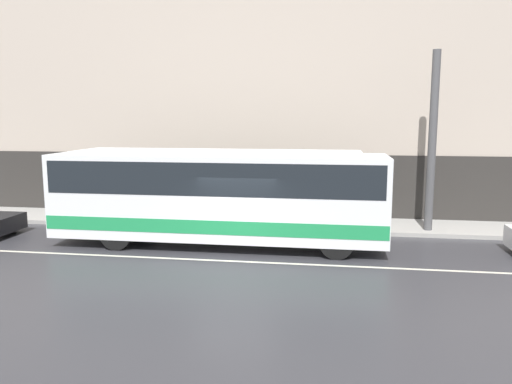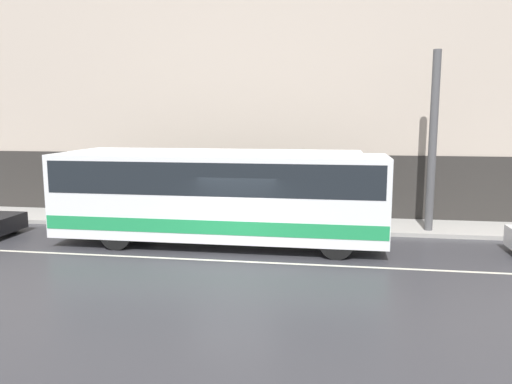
# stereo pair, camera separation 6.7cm
# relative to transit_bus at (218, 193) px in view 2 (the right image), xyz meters

# --- Properties ---
(ground_plane) EXTENTS (60.00, 60.00, 0.00)m
(ground_plane) POSITION_rel_transit_bus_xyz_m (0.89, -1.82, -1.84)
(ground_plane) COLOR #333338
(sidewalk) EXTENTS (60.00, 2.70, 0.16)m
(sidewalk) POSITION_rel_transit_bus_xyz_m (0.89, 3.53, -1.76)
(sidewalk) COLOR #A09E99
(sidewalk) RESTS_ON ground_plane
(building_facade) EXTENTS (60.00, 0.35, 13.36)m
(building_facade) POSITION_rel_transit_bus_xyz_m (0.89, 5.03, 4.63)
(building_facade) COLOR #B7A899
(building_facade) RESTS_ON ground_plane
(lane_stripe) EXTENTS (54.00, 0.14, 0.01)m
(lane_stripe) POSITION_rel_transit_bus_xyz_m (0.89, -1.82, -1.83)
(lane_stripe) COLOR beige
(lane_stripe) RESTS_ON ground_plane
(transit_bus) EXTENTS (11.23, 2.51, 3.26)m
(transit_bus) POSITION_rel_transit_bus_xyz_m (0.00, 0.00, 0.00)
(transit_bus) COLOR white
(transit_bus) RESTS_ON ground_plane
(utility_pole_near) EXTENTS (0.30, 0.30, 6.61)m
(utility_pole_near) POSITION_rel_transit_bus_xyz_m (7.44, 2.85, 1.63)
(utility_pole_near) COLOR #4C4C4F
(utility_pole_near) RESTS_ON sidewalk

